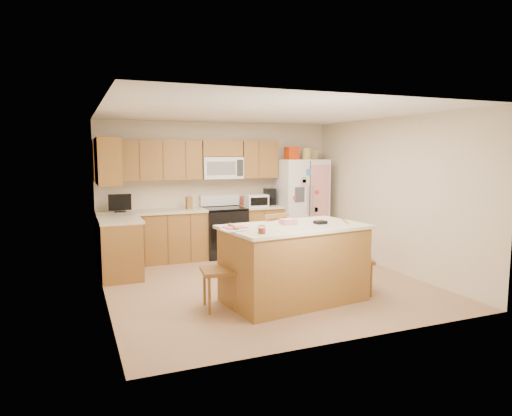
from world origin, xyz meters
name	(u,v)px	position (x,y,z in m)	size (l,w,h in m)	color
ground	(265,283)	(0.00, 0.00, 0.00)	(4.50, 4.50, 0.00)	#8A6142
room_shell	(265,187)	(0.00, 0.00, 1.44)	(4.60, 4.60, 2.52)	beige
cabinetry	(173,211)	(-0.98, 1.79, 0.91)	(3.36, 1.56, 2.15)	olive
stove	(224,231)	(0.00, 1.94, 0.47)	(0.76, 0.65, 1.13)	black
refrigerator	(301,204)	(1.57, 1.87, 0.92)	(0.90, 0.79, 2.04)	white
island	(294,263)	(0.03, -0.88, 0.50)	(1.99, 1.29, 1.09)	olive
windsor_chair_left	(221,270)	(-0.93, -0.81, 0.49)	(0.47, 0.49, 1.04)	olive
windsor_chair_back	(269,252)	(-0.03, -0.21, 0.51)	(0.59, 0.57, 1.08)	olive
windsor_chair_right	(355,259)	(0.96, -0.90, 0.47)	(0.54, 0.55, 1.00)	olive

